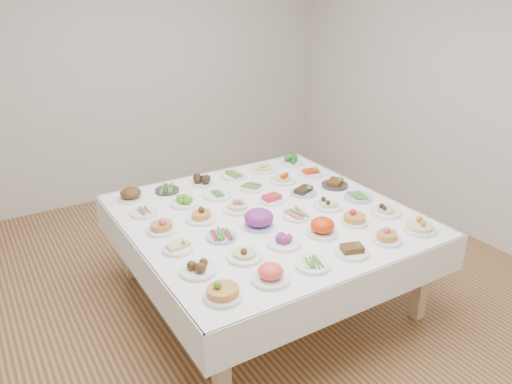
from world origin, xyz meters
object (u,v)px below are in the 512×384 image
display_table (266,222)px  dish_35 (292,160)px  dish_18 (161,223)px  dish_0 (223,288)px

display_table → dish_35: 1.15m
display_table → dish_18: dish_18 is taller
dish_35 → dish_18: bearing=-157.8°
dish_0 → dish_35: 2.27m
dish_18 → dish_0: bearing=-90.1°
dish_18 → dish_35: dish_18 is taller
display_table → dish_0: size_ratio=9.24×
display_table → dish_35: (0.81, 0.81, 0.11)m
dish_0 → dish_18: 0.95m
display_table → dish_18: 0.82m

